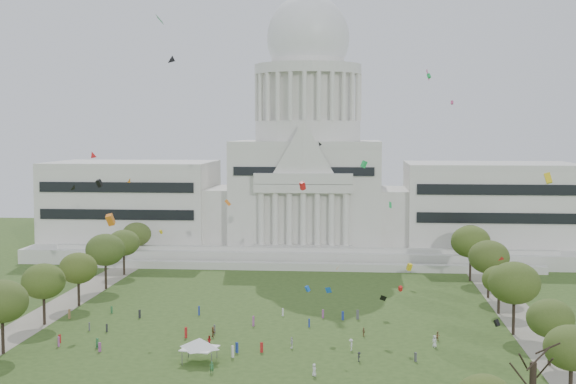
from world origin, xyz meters
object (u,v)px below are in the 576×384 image
Objects in this scene: capitol at (308,180)px; person_0 at (435,341)px; big_bare_tree at (533,357)px; event_tent at (200,343)px.

capitol reaches higher than person_0.
capitol is at bearing 105.02° from big_bare_tree.
person_0 is at bearing 17.47° from event_tent.
capitol reaches higher than event_tent.
capitol is 120.17m from event_tent.
capitol is at bearing 85.13° from event_tent.
person_0 is at bearing 104.31° from big_bare_tree.
event_tent is at bearing -110.25° from person_0.
event_tent is at bearing -94.87° from capitol.
event_tent is 40.92m from person_0.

